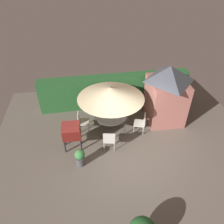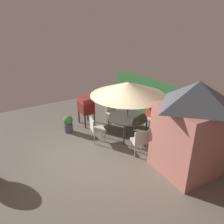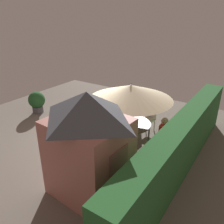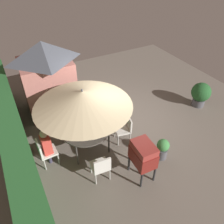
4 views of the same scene
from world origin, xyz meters
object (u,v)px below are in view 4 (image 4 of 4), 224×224
object	(u,v)px
patio_umbrella	(83,99)
chair_toward_hedge	(125,128)
patio_table	(86,130)
garden_shed	(47,77)
bbq_grill	(143,154)
potted_plant_by_shed	(162,149)
person_in_red	(46,144)
potted_plant_by_grill	(201,94)
chair_near_shed	(45,151)
chair_toward_house	(83,109)
chair_far_side	(101,166)

from	to	relation	value
patio_umbrella	chair_toward_hedge	size ratio (longest dim) A/B	3.04
patio_table	garden_shed	bearing A→B (deg)	7.73
patio_umbrella	bbq_grill	bearing A→B (deg)	-151.97
garden_shed	patio_table	world-z (taller)	garden_shed
patio_table	potted_plant_by_shed	xyz separation A→B (m)	(-1.44, -1.81, -0.36)
garden_shed	person_in_red	world-z (taller)	garden_shed
garden_shed	potted_plant_by_grill	distance (m)	5.78
potted_plant_by_shed	person_in_red	size ratio (longest dim) A/B	0.55
garden_shed	patio_umbrella	size ratio (longest dim) A/B	0.98
chair_near_shed	chair_toward_house	size ratio (longest dim) A/B	1.00
patio_umbrella	chair_near_shed	bearing A→B (deg)	92.36
garden_shed	bbq_grill	world-z (taller)	garden_shed
garden_shed	chair_far_side	world-z (taller)	garden_shed
chair_far_side	chair_near_shed	bearing A→B (deg)	43.68
chair_toward_house	person_in_red	distance (m)	2.10
bbq_grill	potted_plant_by_shed	bearing A→B (deg)	-74.67
chair_toward_house	person_in_red	xyz separation A→B (m)	(-1.31, 1.62, 0.26)
potted_plant_by_shed	person_in_red	world-z (taller)	person_in_red
chair_toward_hedge	bbq_grill	bearing A→B (deg)	167.44
chair_toward_hedge	person_in_red	world-z (taller)	person_in_red
potted_plant_by_shed	chair_far_side	bearing A→B (deg)	85.10
garden_shed	chair_toward_house	world-z (taller)	garden_shed
potted_plant_by_shed	potted_plant_by_grill	bearing A→B (deg)	-64.06
chair_toward_house	patio_table	bearing A→B (deg)	161.82
chair_toward_house	potted_plant_by_shed	bearing A→B (deg)	-152.64
garden_shed	potted_plant_by_shed	size ratio (longest dim) A/B	3.85
patio_umbrella	chair_toward_hedge	bearing A→B (deg)	-102.52
chair_toward_hedge	potted_plant_by_shed	distance (m)	1.32
potted_plant_by_shed	potted_plant_by_grill	xyz separation A→B (m)	(1.44, -2.96, 0.18)
garden_shed	chair_far_side	distance (m)	3.92
bbq_grill	chair_far_side	world-z (taller)	bbq_grill
bbq_grill	chair_toward_house	world-z (taller)	bbq_grill
chair_toward_house	potted_plant_by_grill	size ratio (longest dim) A/B	0.92
garden_shed	chair_near_shed	world-z (taller)	garden_shed
chair_near_shed	person_in_red	size ratio (longest dim) A/B	0.71
patio_umbrella	bbq_grill	size ratio (longest dim) A/B	2.28
patio_table	chair_near_shed	xyz separation A→B (m)	(-0.05, 1.29, -0.20)
patio_umbrella	potted_plant_by_grill	xyz separation A→B (m)	(-0.00, -4.77, -1.33)
potted_plant_by_grill	chair_far_side	bearing A→B (deg)	104.61
garden_shed	potted_plant_by_grill	bearing A→B (deg)	-116.50
patio_umbrella	chair_far_side	xyz separation A→B (m)	(-1.28, 0.12, -1.35)
chair_toward_hedge	chair_toward_house	bearing A→B (deg)	27.78
patio_umbrella	bbq_grill	world-z (taller)	patio_umbrella
chair_toward_hedge	potted_plant_by_grill	size ratio (longest dim) A/B	0.92
garden_shed	chair_far_side	bearing A→B (deg)	-176.65
chair_near_shed	chair_far_side	bearing A→B (deg)	-136.32
chair_near_shed	potted_plant_by_shed	xyz separation A→B (m)	(-1.39, -3.10, -0.16)
chair_far_side	potted_plant_by_grill	distance (m)	5.06
chair_far_side	person_in_red	world-z (taller)	person_in_red
bbq_grill	chair_toward_house	size ratio (longest dim) A/B	1.33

